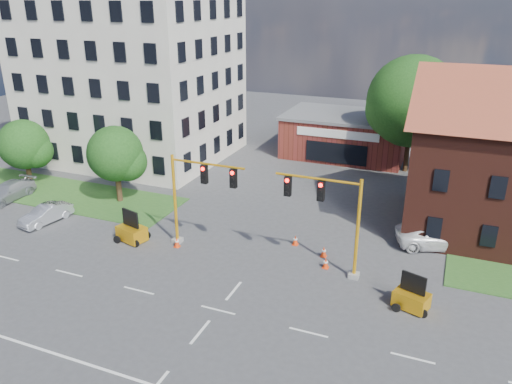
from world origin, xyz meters
TOP-DOWN VIEW (x-y plane):
  - ground at (0.00, 0.00)m, footprint 120.00×120.00m
  - grass_verge_nw at (-20.00, 10.00)m, footprint 22.00×6.00m
  - lane_markings at (0.00, -3.00)m, footprint 60.00×36.00m
  - office_block at (-20.00, 21.90)m, footprint 18.40×15.40m
  - brick_shop at (0.00, 29.98)m, footprint 12.40×8.40m
  - tree_large at (6.92, 27.08)m, footprint 8.74×8.32m
  - tree_nw_front at (-13.78, 10.58)m, footprint 4.59×4.37m
  - tree_nw_rear at (-23.78, 11.08)m, footprint 4.52×4.30m
  - signal_mast_west at (-4.36, 6.00)m, footprint 5.30×0.60m
  - signal_mast_east at (4.36, 6.00)m, footprint 5.30×0.60m
  - trailer_west at (-8.95, 5.02)m, footprint 2.17×1.72m
  - trailer_east at (9.45, 4.05)m, footprint 2.02×1.65m
  - cone_a at (-5.70, 5.42)m, footprint 0.40×0.40m
  - cone_b at (1.49, 8.67)m, footprint 0.40×0.40m
  - cone_c at (4.16, 6.46)m, footprint 0.40×0.40m
  - cone_d at (3.68, 7.81)m, footprint 0.40×0.40m
  - pickup_white at (10.35, 12.05)m, footprint 6.04×4.17m
  - sedan_silver_front at (-16.56, 5.15)m, footprint 2.06×4.13m
  - sedan_silver_rear at (-22.62, 7.35)m, footprint 2.02×4.89m

SIDE VIEW (x-z plane):
  - ground at x=0.00m, z-range 0.00..0.00m
  - lane_markings at x=0.00m, z-range 0.00..0.01m
  - grass_verge_nw at x=-20.00m, z-range 0.00..0.08m
  - cone_a at x=-5.70m, z-range -0.01..0.69m
  - cone_b at x=1.49m, z-range -0.01..0.69m
  - cone_c at x=4.16m, z-range -0.01..0.69m
  - cone_d at x=3.68m, z-range -0.01..0.69m
  - trailer_east at x=9.45m, z-range -0.37..1.61m
  - sedan_silver_front at x=-16.56m, z-range 0.00..1.30m
  - trailer_west at x=-8.95m, z-range -0.41..1.76m
  - sedan_silver_rear at x=-22.62m, z-range 0.00..1.41m
  - pickup_white at x=10.35m, z-range 0.00..1.53m
  - brick_shop at x=0.00m, z-range 0.01..4.31m
  - tree_nw_rear at x=-23.78m, z-range 0.55..6.28m
  - tree_nw_front at x=-13.78m, z-range 0.75..6.99m
  - signal_mast_west at x=-4.36m, z-range 0.82..7.02m
  - signal_mast_east at x=4.36m, z-range 0.82..7.02m
  - tree_large at x=6.92m, z-range 0.96..11.75m
  - office_block at x=-20.00m, z-range 0.01..20.61m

